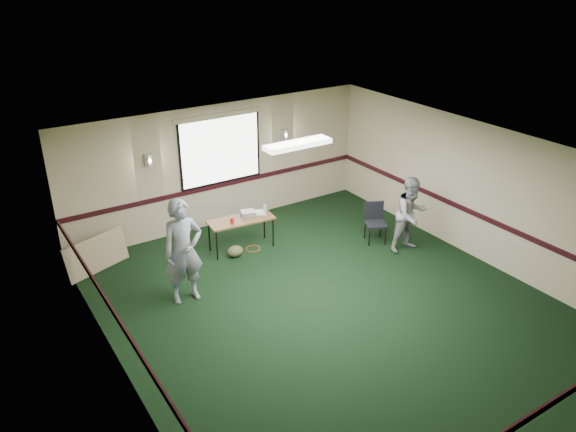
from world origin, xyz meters
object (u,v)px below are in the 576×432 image
person_left (183,251)px  projector (248,213)px  person_right (411,215)px  conference_chair (375,219)px  folding_table (241,221)px

person_left → projector: bearing=35.2°
person_right → person_left: bearing=173.0°
projector → person_left: bearing=-132.0°
projector → conference_chair: (2.33, -1.25, -0.23)m
folding_table → person_right: bearing=-27.9°
conference_chair → projector: bearing=176.2°
folding_table → conference_chair: 2.80m
projector → person_left: 2.25m
folding_table → projector: 0.24m
folding_table → person_left: size_ratio=0.73×
folding_table → conference_chair: (2.54, -1.17, -0.13)m
person_right → projector: bearing=146.2°
conference_chair → person_right: (0.31, -0.70, 0.30)m
conference_chair → person_left: (-4.23, 0.07, 0.46)m
person_left → person_right: (4.54, -0.77, -0.16)m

